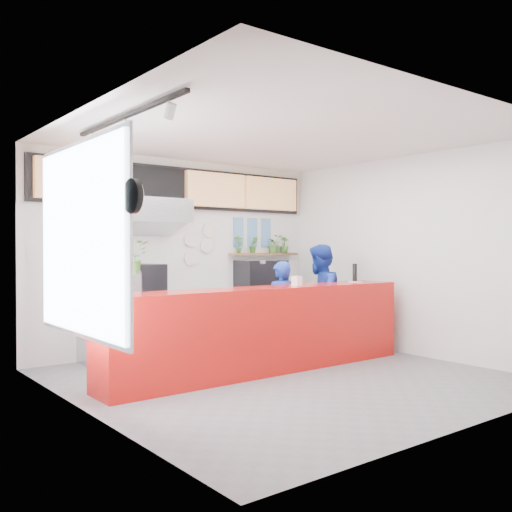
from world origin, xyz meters
TOP-DOWN VIEW (x-y plane):
  - floor at (0.00, 0.00)m, footprint 5.00×5.00m
  - ceiling at (0.00, 0.00)m, footprint 5.00×5.00m
  - wall_back at (0.00, 2.50)m, footprint 5.00×0.00m
  - wall_left at (-2.50, 0.00)m, footprint 0.00×5.00m
  - wall_right at (2.50, 0.00)m, footprint 0.00×5.00m
  - service_counter at (0.00, 0.40)m, footprint 4.50×0.60m
  - cream_band at (0.00, 2.49)m, footprint 5.00×0.02m
  - prep_bench at (-0.80, 2.20)m, footprint 1.80×0.60m
  - panini_oven at (-0.84, 2.20)m, footprint 0.64×0.64m
  - extraction_hood at (-0.80, 2.15)m, footprint 1.20×0.70m
  - hood_lip at (-0.80, 2.15)m, footprint 1.20×0.69m
  - right_bench at (1.50, 2.20)m, footprint 1.80×0.60m
  - espresso_machine at (1.36, 2.20)m, footprint 0.82×0.62m
  - espresso_tray at (1.36, 2.20)m, footprint 0.71×0.60m
  - herb_shelf at (1.60, 2.40)m, footprint 1.40×0.18m
  - menu_board_far_left at (-1.75, 2.38)m, footprint 1.10×0.10m
  - menu_board_mid_left at (-0.59, 2.38)m, footprint 1.10×0.10m
  - menu_board_mid_right at (0.57, 2.38)m, footprint 1.10×0.10m
  - menu_board_far_right at (1.73, 2.38)m, footprint 1.10×0.10m
  - soffit at (0.00, 2.46)m, footprint 4.80×0.04m
  - window_pane at (-2.47, 0.30)m, footprint 0.04×2.20m
  - window_frame at (-2.45, 0.30)m, footprint 0.03×2.30m
  - wall_clock_rim at (-2.46, -0.90)m, footprint 0.05×0.30m
  - wall_clock_face at (-2.43, -0.90)m, footprint 0.02×0.26m
  - track_rail at (-2.10, 0.00)m, footprint 0.05×2.40m
  - dec_plate_a at (0.15, 2.47)m, footprint 0.24×0.03m
  - dec_plate_b at (0.45, 2.47)m, footprint 0.24×0.03m
  - dec_plate_c at (0.15, 2.47)m, footprint 0.24×0.03m
  - dec_plate_d at (0.50, 2.47)m, footprint 0.24×0.03m
  - photo_frame_a at (1.10, 2.48)m, footprint 0.20×0.02m
  - photo_frame_b at (1.40, 2.48)m, footprint 0.20×0.02m
  - photo_frame_c at (1.70, 2.48)m, footprint 0.20×0.02m
  - photo_frame_d at (1.10, 2.48)m, footprint 0.20×0.02m
  - photo_frame_e at (1.40, 2.48)m, footprint 0.20×0.02m
  - photo_frame_f at (1.70, 2.48)m, footprint 0.20×0.02m
  - staff_center at (0.73, 0.94)m, footprint 0.55×0.39m
  - staff_right at (1.49, 0.91)m, footprint 1.01×0.95m
  - herb_a at (1.05, 2.40)m, footprint 0.18×0.15m
  - herb_b at (1.37, 2.40)m, footprint 0.19×0.17m
  - herb_c at (1.82, 2.40)m, footprint 0.35×0.33m
  - herb_d at (2.06, 2.40)m, footprint 0.18×0.16m
  - glass_vase at (-1.86, 0.38)m, footprint 0.24×0.24m
  - basil_vase at (-1.86, 0.38)m, footprint 0.40×0.37m
  - napkin_holder at (0.57, 0.40)m, footprint 0.16×0.13m
  - white_plate at (1.71, 0.40)m, footprint 0.23×0.23m
  - pepper_mill at (1.71, 0.40)m, footprint 0.08×0.08m

SIDE VIEW (x-z plane):
  - floor at x=0.00m, z-range 0.00..0.00m
  - prep_bench at x=-0.80m, z-range 0.00..0.90m
  - right_bench at x=1.50m, z-range 0.00..0.90m
  - service_counter at x=0.00m, z-range 0.00..1.10m
  - staff_center at x=0.73m, z-range 0.00..1.42m
  - staff_right at x=1.49m, z-range 0.00..1.66m
  - white_plate at x=1.71m, z-range 1.10..1.11m
  - panini_oven at x=-0.84m, z-range 0.90..1.37m
  - espresso_machine at x=1.36m, z-range 0.90..1.40m
  - napkin_holder at x=0.57m, z-range 1.10..1.22m
  - glass_vase at x=-1.86m, z-range 1.10..1.35m
  - pepper_mill at x=1.71m, z-range 1.11..1.38m
  - espresso_tray at x=1.36m, z-range 1.35..1.41m
  - dec_plate_c at x=0.15m, z-range 1.33..1.57m
  - wall_back at x=0.00m, z-range -1.00..4.00m
  - wall_left at x=-2.50m, z-range -1.00..4.00m
  - wall_right at x=2.50m, z-range -1.00..4.00m
  - herb_shelf at x=1.60m, z-range 1.48..1.52m
  - basil_vase at x=-1.86m, z-range 1.32..1.69m
  - dec_plate_b at x=0.45m, z-range 1.53..1.77m
  - herb_b at x=1.37m, z-range 1.52..1.80m
  - herb_d at x=2.06m, z-range 1.52..1.81m
  - herb_a at x=1.05m, z-range 1.52..1.82m
  - herb_c at x=1.82m, z-range 1.52..1.83m
  - window_pane at x=-2.47m, z-range 0.75..2.65m
  - window_frame at x=-2.45m, z-range 0.70..2.70m
  - dec_plate_a at x=0.15m, z-range 1.63..1.87m
  - photo_frame_d at x=1.10m, z-range 1.62..1.88m
  - photo_frame_e at x=1.40m, z-range 1.62..1.88m
  - photo_frame_f at x=1.70m, z-range 1.62..1.88m
  - dec_plate_d at x=0.50m, z-range 1.78..2.02m
  - hood_lip at x=-0.80m, z-range 1.79..2.11m
  - photo_frame_a at x=1.10m, z-range 1.88..2.12m
  - photo_frame_b at x=1.40m, z-range 1.88..2.12m
  - photo_frame_c at x=1.70m, z-range 1.88..2.12m
  - wall_clock_rim at x=-2.46m, z-range 1.90..2.20m
  - wall_clock_face at x=-2.43m, z-range 1.92..2.18m
  - extraction_hood at x=-0.80m, z-range 1.98..2.32m
  - menu_board_far_left at x=-1.75m, z-range 2.27..2.82m
  - menu_board_mid_left at x=-0.59m, z-range 2.27..2.82m
  - menu_board_mid_right at x=0.57m, z-range 2.27..2.82m
  - menu_board_far_right at x=1.73m, z-range 2.27..2.82m
  - soffit at x=0.00m, z-range 2.22..2.88m
  - cream_band at x=0.00m, z-range 2.20..3.00m
  - track_rail at x=-2.10m, z-range 2.92..2.96m
  - ceiling at x=0.00m, z-range 3.00..3.00m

